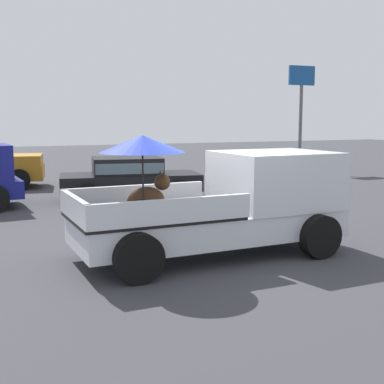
% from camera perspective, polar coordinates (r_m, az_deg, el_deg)
% --- Properties ---
extents(ground_plane, '(80.00, 80.00, 0.00)m').
position_cam_1_polar(ground_plane, '(9.69, 2.04, -7.03)').
color(ground_plane, '#38383D').
extents(pickup_truck_main, '(5.11, 2.38, 2.27)m').
position_cam_1_polar(pickup_truck_main, '(9.65, 4.24, -1.14)').
color(pickup_truck_main, black).
rests_on(pickup_truck_main, ground).
extents(parked_sedan_near, '(4.54, 2.52, 1.33)m').
position_cam_1_polar(parked_sedan_near, '(16.23, -6.98, 1.77)').
color(parked_sedan_near, black).
rests_on(parked_sedan_near, ground).
extents(motel_sign, '(1.40, 0.16, 4.98)m').
position_cam_1_polar(motel_sign, '(25.40, 12.01, 10.22)').
color(motel_sign, '#59595B').
rests_on(motel_sign, ground).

